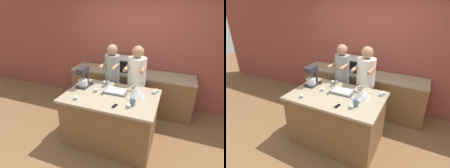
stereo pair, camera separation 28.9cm
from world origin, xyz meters
The scene contains 22 objects.
ground_plane centered at (0.00, 0.00, 0.00)m, with size 16.00×16.00×0.00m, color brown.
back_wall centered at (0.00, 1.60, 1.35)m, with size 10.00×0.06×2.70m.
island_counter centered at (0.00, 0.00, 0.47)m, with size 1.56×1.01×0.93m.
back_counter centered at (0.00, 1.25, 0.46)m, with size 2.80×0.60×0.91m.
person_left centered at (-0.24, 0.68, 0.87)m, with size 0.32×0.49×1.63m.
person_right centered at (0.27, 0.69, 0.86)m, with size 0.36×0.52×1.64m.
stand_mixer centered at (-0.59, 0.15, 1.09)m, with size 0.20×0.30×0.36m.
mixing_bowl centered at (0.42, 0.12, 1.01)m, with size 0.26×0.26×0.15m.
baking_tray centered at (0.04, 0.13, 0.95)m, with size 0.40×0.26×0.04m.
microwave_oven centered at (-0.18, 1.24, 1.08)m, with size 0.55×0.40×0.33m.
cell_phone centered at (0.19, -0.32, 0.93)m, with size 0.10×0.15×0.01m.
drinking_glass centered at (0.42, -0.19, 0.99)m, with size 0.08×0.08×0.12m.
knife centered at (-0.10, -0.08, 0.93)m, with size 0.18×0.16×0.01m.
cupcake_0 centered at (-0.28, 0.38, 0.96)m, with size 0.06×0.06×0.06m.
cupcake_1 centered at (0.42, -0.08, 0.96)m, with size 0.06×0.06×0.06m.
cupcake_2 centered at (0.39, -0.28, 0.96)m, with size 0.06×0.06×0.06m.
cupcake_3 centered at (-0.47, -0.34, 0.96)m, with size 0.06×0.06×0.06m.
cupcake_4 centered at (0.67, 0.30, 0.96)m, with size 0.06×0.06×0.06m.
cupcake_5 centered at (-0.22, 0.41, 0.96)m, with size 0.06×0.06×0.06m.
cupcake_6 centered at (0.70, 0.37, 0.96)m, with size 0.06×0.06×0.06m.
cupcake_7 centered at (-0.67, 0.36, 0.96)m, with size 0.06×0.06×0.06m.
cupcake_8 centered at (-0.29, 0.01, 0.96)m, with size 0.06×0.06×0.06m.
Camera 1 is at (0.94, -2.42, 2.30)m, focal length 28.00 mm.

